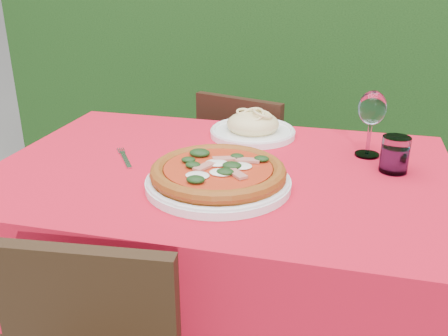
% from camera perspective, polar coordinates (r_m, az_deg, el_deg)
% --- Properties ---
extents(hedge, '(3.20, 0.55, 1.78)m').
position_cam_1_polar(hedge, '(2.84, 7.90, 14.87)').
color(hedge, black).
rests_on(hedge, ground).
extents(dining_table, '(1.26, 0.86, 0.75)m').
position_cam_1_polar(dining_table, '(1.46, -0.28, -5.45)').
color(dining_table, '#452816').
rests_on(dining_table, ground).
extents(chair_far, '(0.45, 0.45, 0.81)m').
position_cam_1_polar(chair_far, '(2.08, 2.79, -0.71)').
color(chair_far, black).
rests_on(chair_far, ground).
extents(pizza_plate, '(0.37, 0.37, 0.07)m').
position_cam_1_polar(pizza_plate, '(1.26, -0.67, -0.83)').
color(pizza_plate, white).
rests_on(pizza_plate, dining_table).
extents(pasta_plate, '(0.28, 0.28, 0.08)m').
position_cam_1_polar(pasta_plate, '(1.64, 3.31, 4.65)').
color(pasta_plate, white).
rests_on(pasta_plate, dining_table).
extents(water_glass, '(0.08, 0.08, 0.10)m').
position_cam_1_polar(water_glass, '(1.42, 18.92, 1.28)').
color(water_glass, silver).
rests_on(water_glass, dining_table).
extents(wine_glass, '(0.08, 0.08, 0.20)m').
position_cam_1_polar(wine_glass, '(1.49, 16.56, 6.29)').
color(wine_glass, silver).
rests_on(wine_glass, dining_table).
extents(fork, '(0.12, 0.16, 0.00)m').
position_cam_1_polar(fork, '(1.47, -11.17, 0.94)').
color(fork, '#B9BAC1').
rests_on(fork, dining_table).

